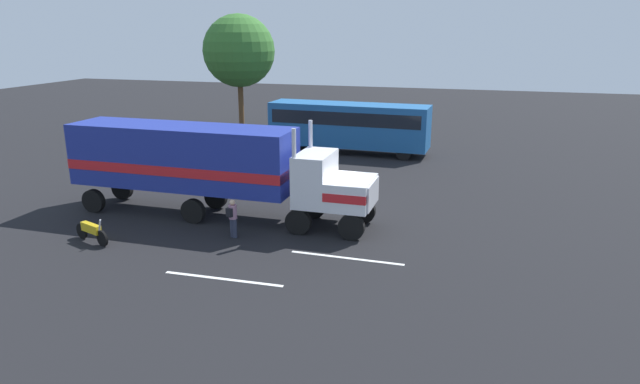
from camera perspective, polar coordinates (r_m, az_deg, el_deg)
name	(u,v)px	position (r m, az deg, el deg)	size (l,w,h in m)	color
ground_plane	(323,224)	(24.97, 0.36, -3.24)	(120.00, 120.00, 0.00)	black
lane_stripe_near	(347,258)	(21.36, 2.73, -6.73)	(4.40, 0.16, 0.01)	silver
lane_stripe_mid	(223,279)	(19.94, -9.83, -8.72)	(4.40, 0.16, 0.01)	silver
semi_truck	(205,163)	(25.89, -11.65, 2.96)	(14.20, 2.93, 4.50)	silver
person_bystander	(233,217)	(23.35, -8.88, -2.53)	(0.39, 0.48, 1.63)	#2D3347
parked_bus	(349,123)	(38.91, 2.94, 7.02)	(11.09, 3.00, 3.40)	#1E5999
parked_car	(151,148)	(38.52, -16.81, 4.33)	(4.74, 3.03, 1.57)	maroon
motorcycle	(92,231)	(24.50, -22.23, -3.71)	(2.01, 0.83, 1.12)	black
tree_left	(239,51)	(47.45, -8.25, 14.02)	(5.86, 5.86, 9.52)	brown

